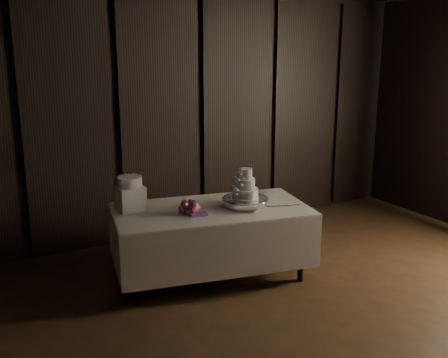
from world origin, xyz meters
TOP-DOWN VIEW (x-y plane):
  - room at (0.00, 0.00)m, footprint 6.08×7.08m
  - display_table at (-0.65, 2.07)m, footprint 2.16×1.42m
  - cake_stand at (-0.32, 1.94)m, footprint 0.54×0.54m
  - wedding_cake at (-0.34, 1.93)m, footprint 0.30×0.27m
  - bouquet at (-0.92, 2.02)m, footprint 0.32×0.41m
  - box_pedestal at (-1.40, 2.40)m, footprint 0.27×0.27m
  - small_cake at (-1.40, 2.40)m, footprint 0.32×0.32m
  - cake_knife at (-0.02, 1.77)m, footprint 0.35×0.17m

SIDE VIEW (x-z plane):
  - display_table at x=-0.65m, z-range 0.04..0.80m
  - cake_knife at x=-0.02m, z-range 0.76..0.77m
  - cake_stand at x=-0.32m, z-range 0.76..0.85m
  - bouquet at x=-0.92m, z-range 0.73..0.91m
  - box_pedestal at x=-1.40m, z-range 0.76..1.01m
  - wedding_cake at x=-0.34m, z-range 0.82..1.14m
  - small_cake at x=-1.40m, z-range 1.01..1.11m
  - room at x=0.00m, z-range -0.04..3.04m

